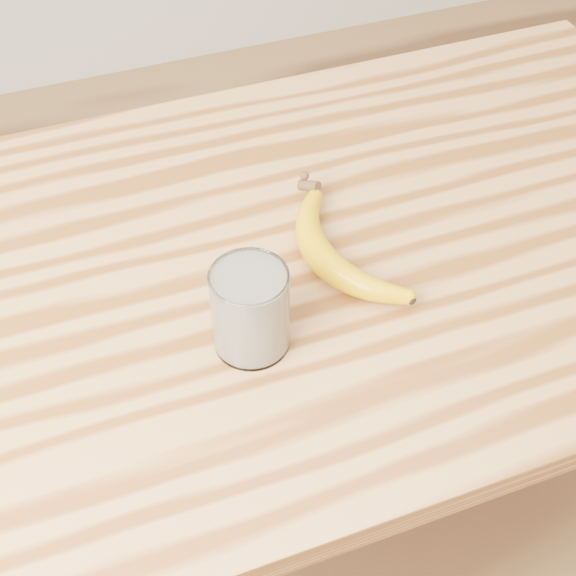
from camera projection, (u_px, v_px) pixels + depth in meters
name	position (u px, v px, depth m)	size (l,w,h in m)	color
table	(355.00, 296.00, 1.20)	(1.20, 0.80, 0.90)	#B57F45
smoothie_glass	(250.00, 310.00, 0.93)	(0.09, 0.09, 0.12)	white
banana	(322.00, 259.00, 1.04)	(0.12, 0.33, 0.04)	#D1A002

